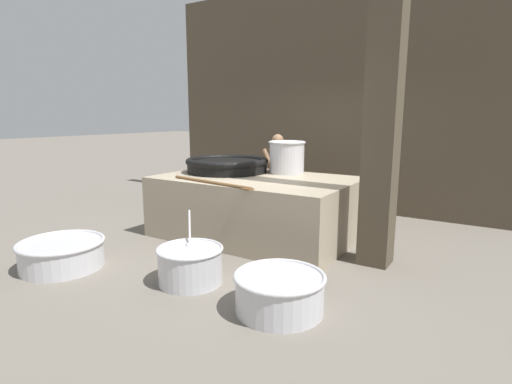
{
  "coord_description": "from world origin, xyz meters",
  "views": [
    {
      "loc": [
        3.1,
        -4.87,
        1.78
      ],
      "look_at": [
        0.0,
        0.0,
        0.67
      ],
      "focal_mm": 28.0,
      "sensor_mm": 36.0,
      "label": 1
    }
  ],
  "objects_px": {
    "prep_bowl_meat": "(279,291)",
    "prep_bowl_extra": "(62,253)",
    "giant_wok_near": "(227,164)",
    "stock_pot": "(287,157)",
    "cook": "(277,172)",
    "prep_bowl_vegetables": "(190,263)"
  },
  "relations": [
    {
      "from": "giant_wok_near",
      "to": "prep_bowl_vegetables",
      "type": "relative_size",
      "value": 1.65
    },
    {
      "from": "prep_bowl_meat",
      "to": "giant_wok_near",
      "type": "bearing_deg",
      "value": 135.59
    },
    {
      "from": "prep_bowl_meat",
      "to": "prep_bowl_extra",
      "type": "xyz_separation_m",
      "value": [
        -2.7,
        -0.44,
        -0.01
      ]
    },
    {
      "from": "giant_wok_near",
      "to": "cook",
      "type": "distance_m",
      "value": 1.13
    },
    {
      "from": "giant_wok_near",
      "to": "stock_pot",
      "type": "height_order",
      "value": "stock_pot"
    },
    {
      "from": "cook",
      "to": "prep_bowl_meat",
      "type": "bearing_deg",
      "value": 105.29
    },
    {
      "from": "prep_bowl_meat",
      "to": "prep_bowl_extra",
      "type": "height_order",
      "value": "prep_bowl_meat"
    },
    {
      "from": "prep_bowl_extra",
      "to": "cook",
      "type": "bearing_deg",
      "value": 76.27
    },
    {
      "from": "giant_wok_near",
      "to": "stock_pot",
      "type": "relative_size",
      "value": 2.28
    },
    {
      "from": "giant_wok_near",
      "to": "prep_bowl_meat",
      "type": "bearing_deg",
      "value": -44.41
    },
    {
      "from": "prep_bowl_extra",
      "to": "stock_pot",
      "type": "bearing_deg",
      "value": 63.86
    },
    {
      "from": "cook",
      "to": "prep_bowl_meat",
      "type": "distance_m",
      "value": 3.69
    },
    {
      "from": "cook",
      "to": "prep_bowl_meat",
      "type": "height_order",
      "value": "cook"
    },
    {
      "from": "stock_pot",
      "to": "prep_bowl_extra",
      "type": "xyz_separation_m",
      "value": [
        -1.43,
        -2.92,
        -0.97
      ]
    },
    {
      "from": "cook",
      "to": "stock_pot",
      "type": "bearing_deg",
      "value": 114.74
    },
    {
      "from": "stock_pot",
      "to": "prep_bowl_vegetables",
      "type": "bearing_deg",
      "value": -86.63
    },
    {
      "from": "giant_wok_near",
      "to": "prep_bowl_meat",
      "type": "distance_m",
      "value": 3.09
    },
    {
      "from": "prep_bowl_meat",
      "to": "cook",
      "type": "bearing_deg",
      "value": 120.0
    },
    {
      "from": "prep_bowl_vegetables",
      "to": "prep_bowl_meat",
      "type": "distance_m",
      "value": 1.12
    },
    {
      "from": "cook",
      "to": "prep_bowl_extra",
      "type": "relative_size",
      "value": 1.49
    },
    {
      "from": "stock_pot",
      "to": "prep_bowl_meat",
      "type": "bearing_deg",
      "value": -62.96
    },
    {
      "from": "stock_pot",
      "to": "cook",
      "type": "xyz_separation_m",
      "value": [
        -0.55,
        0.67,
        -0.36
      ]
    }
  ]
}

